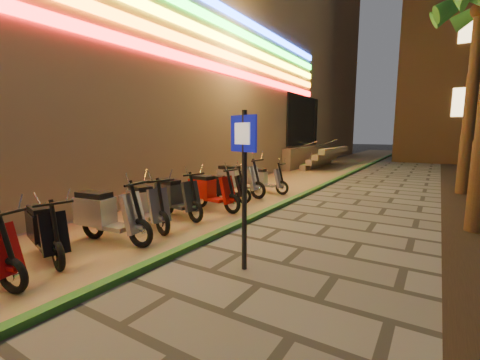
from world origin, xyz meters
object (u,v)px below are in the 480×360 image
Objects in this scene: pedestrian_sign at (244,169)px; scooter_6 at (105,214)px; scooter_12 at (263,179)px; scooter_9 at (209,191)px; scooter_10 at (222,187)px; scooter_5 at (45,230)px; scooter_11 at (236,179)px; scooter_7 at (146,204)px; scooter_8 at (175,196)px.

scooter_6 is (-2.91, -0.32, -1.02)m from pedestrian_sign.
pedestrian_sign is 1.58× the size of scooter_12.
scooter_9 is 1.15× the size of scooter_10.
scooter_5 reaches higher than scooter_10.
scooter_10 is at bearing -77.46° from scooter_11.
pedestrian_sign is at bearing -1.54° from scooter_6.
scooter_12 is (0.34, 2.05, 0.02)m from scooter_10.
scooter_5 is (-3.06, -1.36, -1.09)m from pedestrian_sign.
pedestrian_sign reaches higher than scooter_11.
scooter_7 is 1.12× the size of scooter_10.
pedestrian_sign is 4.12m from scooter_9.
scooter_12 is (0.20, 6.12, -0.07)m from scooter_6.
scooter_12 is at bearing 68.17° from scooter_11.
scooter_11 is (-0.39, 1.98, 0.04)m from scooter_9.
scooter_7 is at bearing -89.54° from scooter_9.
scooter_5 is 0.93× the size of scooter_7.
scooter_12 is (0.10, 2.98, -0.05)m from scooter_9.
scooter_12 is at bearing 93.61° from scooter_9.
scooter_9 is 0.96m from scooter_10.
scooter_10 is 1.06m from scooter_11.
scooter_8 is at bearing -104.72° from scooter_10.
scooter_6 is 0.97× the size of scooter_11.
scooter_5 is at bearing -91.81° from scooter_12.
scooter_9 is 0.93× the size of scooter_11.
scooter_12 is at bearing 131.57° from pedestrian_sign.
scooter_11 is at bearing 103.94° from scooter_8.
scooter_12 is (0.36, 7.16, -0.00)m from scooter_5.
scooter_11 reaches higher than scooter_8.
scooter_11 is at bearing 106.27° from scooter_5.
scooter_5 is 0.87× the size of scooter_6.
scooter_9 is at bearing -74.80° from scooter_11.
scooter_10 is (0.02, 5.11, -0.02)m from scooter_5.
scooter_10 is at bearing 108.47° from scooter_7.
scooter_7 is 5.06m from scooter_12.
scooter_9 reaches higher than scooter_7.
pedestrian_sign is 1.32× the size of scooter_11.
scooter_9 is (0.26, 1.06, 0.00)m from scooter_8.
scooter_10 is (-3.04, 3.75, -1.11)m from pedestrian_sign.
scooter_8 is 1.14× the size of scooter_10.
scooter_7 is at bearing 86.95° from scooter_6.
scooter_10 is (-0.04, 3.00, -0.06)m from scooter_7.
scooter_6 is at bearing -86.17° from scooter_9.
scooter_7 is 0.91× the size of scooter_11.
scooter_8 is 3.03m from scooter_11.
scooter_6 is at bearing -90.84° from scooter_12.
scooter_8 is at bearing -94.16° from scooter_12.
pedestrian_sign reaches higher than scooter_9.
scooter_5 reaches higher than scooter_12.
pedestrian_sign is at bearing -64.75° from scooter_10.
scooter_11 is (-0.29, 5.12, 0.02)m from scooter_6.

